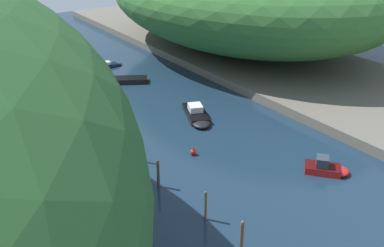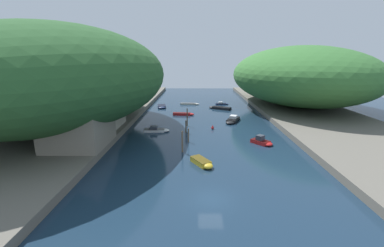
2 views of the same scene
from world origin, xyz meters
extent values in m
plane|color=#192D42|center=(0.00, 30.00, 0.00)|extent=(130.00, 130.00, 0.00)
cube|color=#666056|center=(25.85, 30.00, 0.51)|extent=(22.00, 120.00, 1.03)
cube|color=red|center=(9.11, 17.27, 0.27)|extent=(3.16, 3.28, 0.54)
ellipsoid|color=red|center=(10.05, 16.19, 0.27)|extent=(2.15, 2.14, 0.54)
cube|color=#450A0A|center=(9.11, 17.27, 0.56)|extent=(3.22, 3.34, 0.03)
cube|color=#333842|center=(9.05, 17.34, 0.97)|extent=(1.55, 1.54, 0.85)
cube|color=navy|center=(5.99, 53.22, 0.18)|extent=(3.13, 1.49, 0.37)
ellipsoid|color=navy|center=(7.52, 53.30, 0.18)|extent=(1.60, 1.35, 0.37)
cube|color=black|center=(5.99, 53.22, 0.38)|extent=(3.19, 1.52, 0.03)
cube|color=silver|center=(5.90, 53.22, 0.61)|extent=(1.12, 0.99, 0.48)
cube|color=black|center=(6.77, 32.45, 0.29)|extent=(3.63, 5.17, 0.59)
ellipsoid|color=black|center=(5.86, 30.24, 0.29)|extent=(2.64, 2.92, 0.59)
cube|color=black|center=(6.77, 32.45, 0.60)|extent=(3.71, 5.28, 0.03)
cube|color=silver|center=(6.82, 32.59, 0.93)|extent=(1.91, 2.07, 0.68)
cube|color=black|center=(5.53, 46.10, 0.30)|extent=(5.31, 4.20, 0.60)
ellipsoid|color=black|center=(3.36, 47.39, 0.30)|extent=(3.09, 2.84, 0.60)
cube|color=black|center=(5.53, 46.10, 0.61)|extent=(5.42, 4.29, 0.03)
cube|color=white|center=(-9.46, 24.10, 0.23)|extent=(3.90, 1.84, 0.45)
ellipsoid|color=white|center=(-7.54, 24.16, 0.23)|extent=(1.97, 1.70, 0.45)
cube|color=#525252|center=(-9.46, 24.10, 0.47)|extent=(3.98, 1.88, 0.03)
cube|color=#333842|center=(-9.58, 24.10, 0.76)|extent=(1.38, 1.25, 0.61)
cube|color=silver|center=(-3.89, 53.14, 0.22)|extent=(4.67, 1.69, 0.44)
ellipsoid|color=silver|center=(-1.61, 52.94, 0.22)|extent=(2.39, 1.42, 0.44)
cube|color=#504E4A|center=(-3.89, 53.14, 0.45)|extent=(4.77, 1.73, 0.03)
cube|color=red|center=(-5.01, 38.59, 0.27)|extent=(4.28, 1.73, 0.54)
ellipsoid|color=red|center=(-2.94, 38.35, 0.27)|extent=(2.20, 1.43, 0.54)
cube|color=#450A0A|center=(-5.01, 38.59, 0.56)|extent=(4.37, 1.77, 0.03)
cylinder|color=brown|center=(-3.52, 13.15, 1.56)|extent=(0.24, 0.24, 3.13)
sphere|color=brown|center=(-3.52, 13.15, 3.18)|extent=(0.21, 0.21, 0.21)
cylinder|color=brown|center=(-2.74, 17.84, 1.13)|extent=(0.21, 0.21, 2.25)
sphere|color=brown|center=(-2.74, 17.84, 2.30)|extent=(0.19, 0.19, 0.19)
cylinder|color=#4C3D2D|center=(-3.36, 23.27, 1.14)|extent=(0.24, 0.24, 2.29)
sphere|color=#4C3D2D|center=(-3.36, 23.27, 2.34)|extent=(0.22, 0.22, 0.22)
cylinder|color=brown|center=(-3.29, 28.31, 1.78)|extent=(0.22, 0.22, 3.57)
sphere|color=brown|center=(-3.29, 28.31, 3.61)|extent=(0.20, 0.20, 0.20)
sphere|color=red|center=(1.79, 25.82, 0.28)|extent=(0.56, 0.56, 0.56)
cone|color=red|center=(1.79, 25.82, 0.70)|extent=(0.28, 0.28, 0.28)
camera|label=1|loc=(-17.46, -1.63, 19.40)|focal=40.00mm
camera|label=2|loc=(-1.56, -22.92, 13.72)|focal=24.00mm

